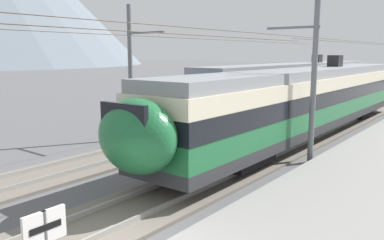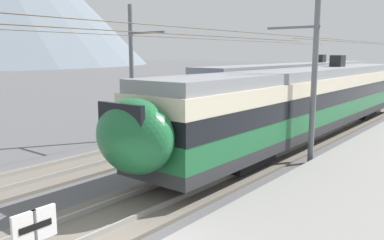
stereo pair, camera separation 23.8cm
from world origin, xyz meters
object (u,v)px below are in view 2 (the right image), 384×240
Objects in this scene: train_far_track at (298,83)px; catenary_mast_far_side at (134,70)px; catenary_mast_mid at (311,68)px; train_near_platform at (308,99)px.

catenary_mast_far_side is at bearing 172.73° from train_far_track.
train_near_platform is at bearing 23.18° from catenary_mast_mid.
train_near_platform is at bearing -50.91° from catenary_mast_far_side.
catenary_mast_mid is at bearing -156.82° from train_near_platform.
catenary_mast_far_side reaches higher than train_near_platform.
train_near_platform is 5.20m from catenary_mast_mid.
train_far_track is at bearing 26.14° from train_near_platform.
catenary_mast_far_side is at bearing 98.83° from catenary_mast_mid.
catenary_mast_mid reaches higher than train_near_platform.
train_far_track is (10.51, 5.16, 0.00)m from train_near_platform.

